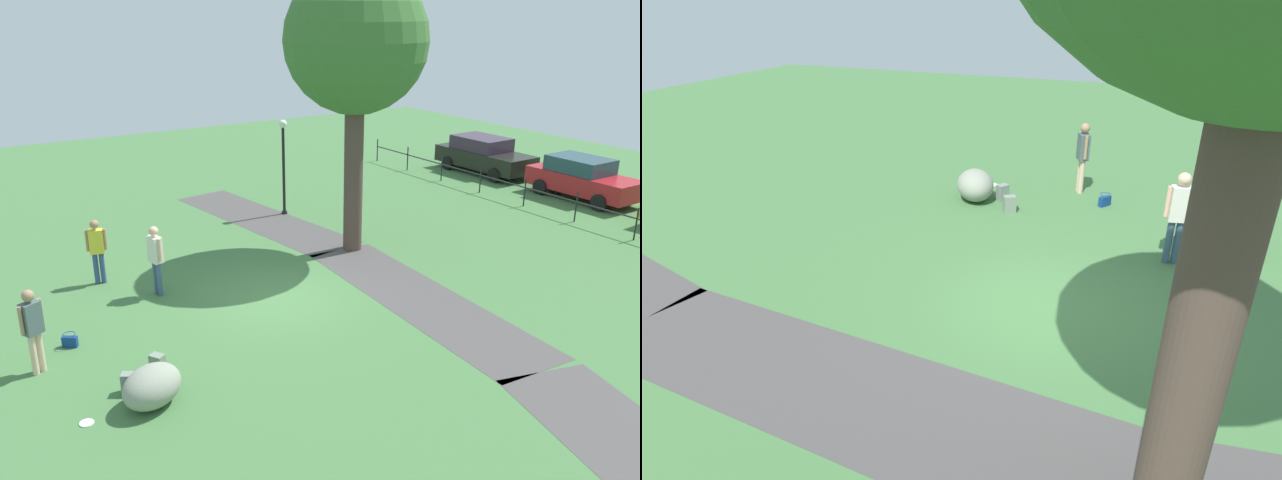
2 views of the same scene
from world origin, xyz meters
TOP-DOWN VIEW (x-y plane):
  - ground_plane at (0.00, 0.00)m, footprint 48.00×48.00m
  - footpath_segment_near at (-6.04, 2.69)m, footprint 8.20×3.12m
  - footpath_segment_mid at (1.92, 2.96)m, footprint 8.12×2.60m
  - large_shade_tree at (-1.95, 3.64)m, footprint 4.01×4.01m
  - lamp_post at (-6.12, 3.67)m, footprint 0.28×0.28m
  - lawn_boulder at (2.81, -4.22)m, footprint 1.37×1.49m
  - woman_with_handbag at (0.48, -5.76)m, footprint 0.37×0.48m
  - man_near_boulder at (-1.86, -2.45)m, footprint 0.51×0.32m
  - passerby_on_path at (-3.42, -3.48)m, footprint 0.33×0.50m
  - handbag_on_grass at (-0.27, -4.99)m, footprint 0.38×0.38m
  - backpack_by_boulder at (2.18, -4.46)m, footprint 0.35×0.34m
  - spare_backpack_on_lawn at (1.78, -3.77)m, footprint 0.34×0.35m
  - frisbee_on_grass at (2.74, -5.41)m, footprint 0.25×0.25m
  - park_fence at (0.00, 11.50)m, footprint 22.05×0.05m
  - parked_suv_orange at (-6.66, 14.00)m, footprint 4.44×1.98m
  - parked_sedan_grey at (-1.72, 14.11)m, footprint 4.19×1.84m

SIDE VIEW (x-z plane):
  - ground_plane at x=0.00m, z-range 0.00..0.00m
  - footpath_segment_near at x=-6.04m, z-range 0.00..0.01m
  - footpath_segment_mid at x=1.92m, z-range 0.00..0.01m
  - frisbee_on_grass at x=2.74m, z-range 0.00..0.02m
  - handbag_on_grass at x=-0.27m, z-range -0.01..0.29m
  - backpack_by_boulder at x=2.18m, z-range -0.01..0.39m
  - spare_backpack_on_lawn at x=1.78m, z-range -0.01..0.39m
  - lawn_boulder at x=2.81m, z-range 0.00..0.77m
  - park_fence at x=0.00m, z-range 0.10..1.15m
  - parked_sedan_grey at x=-1.72m, z-range 0.03..1.59m
  - parked_suv_orange at x=-6.66m, z-range 0.03..1.59m
  - passerby_on_path at x=-3.42m, z-range 0.14..1.89m
  - woman_with_handbag at x=0.48m, z-range 0.15..1.95m
  - man_near_boulder at x=-1.86m, z-range 0.16..1.98m
  - lamp_post at x=-6.12m, z-range 0.40..3.71m
  - large_shade_tree at x=-1.95m, z-range 1.93..9.97m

